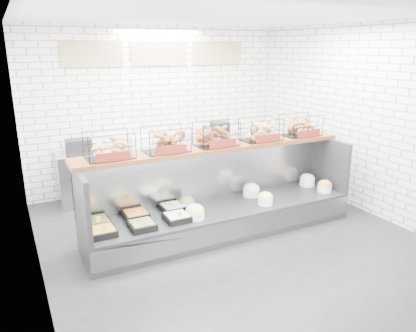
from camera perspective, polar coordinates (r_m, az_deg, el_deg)
ground at (r=5.84m, az=3.53°, el=-10.30°), size 5.50×5.50×0.00m
room_shell at (r=5.77m, az=0.80°, el=10.80°), size 5.02×5.51×3.01m
display_case at (r=5.97m, az=1.77°, el=-6.21°), size 4.00×0.90×1.20m
bagel_shelf at (r=5.81m, az=1.17°, el=4.08°), size 4.10×0.50×0.40m
prep_counter at (r=7.71m, az=-5.67°, el=0.11°), size 4.00×0.60×1.20m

